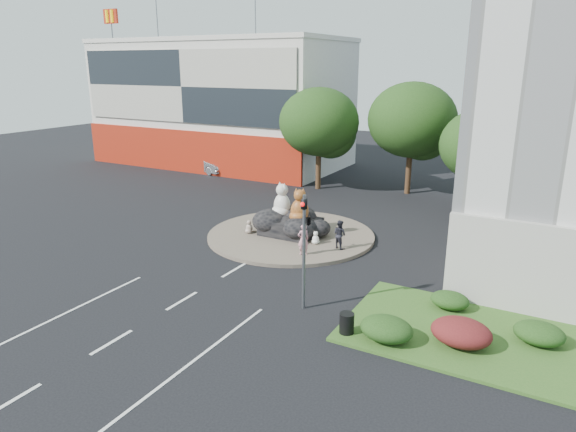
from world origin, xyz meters
The scene contains 22 objects.
ground centered at (0.00, 0.00, 0.00)m, with size 120.00×120.00×0.00m, color black.
roundabout_island centered at (0.00, 10.00, 0.10)m, with size 10.00×10.00×0.20m, color brown.
rock_plinth centered at (0.00, 10.00, 0.65)m, with size 3.20×2.60×0.90m, color black, non-canonical shape.
shophouse_block centered at (-18.00, 27.91, 6.18)m, with size 25.20×12.30×17.40m.
grass_verge centered at (12.00, 3.00, 0.06)m, with size 10.00×6.00×0.12m, color #28531B.
tree_left centered at (-3.93, 22.06, 5.25)m, with size 6.46×6.46×8.27m.
tree_mid centered at (3.07, 24.06, 5.56)m, with size 6.84×6.84×8.76m.
tree_right centered at (9.07, 20.06, 4.63)m, with size 5.70×5.70×7.30m.
hedge_near_green centered at (9.00, 1.00, 0.57)m, with size 2.00×1.60×0.90m, color #1A3711.
hedge_red centered at (11.50, 2.00, 0.61)m, with size 2.20×1.76×0.99m, color #501516.
hedge_mid_green centered at (14.00, 3.50, 0.53)m, with size 1.80×1.44×0.81m, color #1A3711.
hedge_back_green centered at (10.50, 4.80, 0.48)m, with size 1.60×1.28×0.72m, color #1A3711.
traffic_light centered at (5.10, 2.00, 3.62)m, with size 0.44×1.24×5.00m.
street_lamp centered at (12.82, 8.00, 4.55)m, with size 2.34×0.22×8.06m.
cat_white centered at (-0.74, 10.24, 2.17)m, with size 1.29×1.11×2.14m, color silver, non-canonical shape.
cat_tabby centered at (0.67, 9.84, 2.12)m, with size 1.22×1.06×2.04m, color #BF6F27, non-canonical shape.
kitten_calico centered at (-2.27, 8.90, 0.62)m, with size 0.50×0.43×0.83m, color white, non-canonical shape.
kitten_white centered at (2.10, 9.10, 0.58)m, with size 0.46×0.40×0.76m, color silver, non-canonical shape.
pedestrian_pink centered at (2.25, 7.26, 1.04)m, with size 0.61×0.40×1.69m, color #CE8593.
pedestrian_dark centered at (3.56, 9.11, 1.00)m, with size 0.78×0.61×1.60m, color #22212A.
parked_car centered at (-16.49, 22.82, 0.85)m, with size 1.80×5.15×1.70m, color #AFB3B7.
litter_bin centered at (7.50, 0.77, 0.52)m, with size 0.57×0.57×0.80m, color black.
Camera 1 is at (14.09, -15.72, 10.06)m, focal length 32.00 mm.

